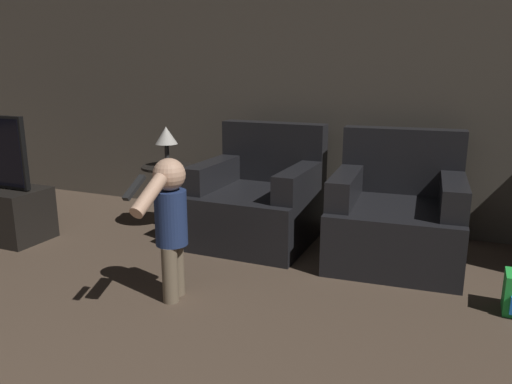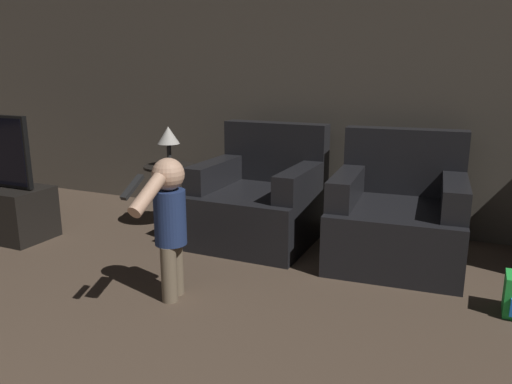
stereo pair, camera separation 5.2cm
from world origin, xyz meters
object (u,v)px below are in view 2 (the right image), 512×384
(armchair_right, at_px, (398,217))
(lamp, at_px, (168,136))
(armchair_left, at_px, (260,201))
(person_toddler, at_px, (169,218))

(armchair_right, distance_m, lamp, 1.89)
(armchair_left, height_order, lamp, armchair_left)
(armchair_left, xyz_separation_m, lamp, (-0.79, -0.06, 0.47))
(armchair_left, relative_size, armchair_right, 0.94)
(armchair_right, bearing_deg, person_toddler, -136.99)
(person_toddler, bearing_deg, armchair_left, -12.95)
(armchair_right, bearing_deg, lamp, 177.35)
(armchair_right, relative_size, lamp, 3.04)
(armchair_right, bearing_deg, armchair_left, 175.55)
(person_toddler, bearing_deg, lamp, 22.54)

